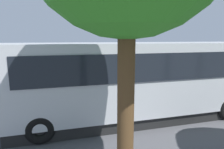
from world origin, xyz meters
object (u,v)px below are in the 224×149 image
Objects in this scene: spectator_left at (111,83)px; traffic_cone at (141,78)px; stunt_motorcycle at (101,75)px; spectator_far_left at (130,80)px; tour_bus at (135,81)px; parked_motorcycle_silver at (107,95)px; spectator_centre at (95,83)px.

spectator_left reaches higher than traffic_cone.
spectator_far_left is at bearing 104.51° from stunt_motorcycle.
tour_bus reaches higher than spectator_left.
tour_bus is at bearing 100.02° from spectator_left.
tour_bus is 3.20m from spectator_far_left.
spectator_far_left reaches higher than parked_motorcycle_silver.
tour_bus is 2.56m from parked_motorcycle_silver.
spectator_centre is at bearing 43.30° from traffic_cone.
spectator_left is 1.02× the size of spectator_centre.
stunt_motorcycle is (-0.15, -4.49, -0.39)m from spectator_left.
traffic_cone is at bearing -126.85° from parked_motorcycle_silver.
tour_bus is at bearing 92.58° from stunt_motorcycle.
traffic_cone is at bearing -118.07° from spectator_far_left.
stunt_motorcycle is at bearing -95.11° from parked_motorcycle_silver.
spectator_centre is at bearing 76.78° from stunt_motorcycle.
tour_bus is 6.45× the size of spectator_left.
parked_motorcycle_silver is (0.30, 0.53, -0.52)m from spectator_left.
parked_motorcycle_silver is 1.00× the size of stunt_motorcycle.
spectator_far_left is at bearing 179.50° from spectator_centre.
spectator_centre is (1.29, -3.07, -0.67)m from tour_bus.
stunt_motorcycle is (-0.45, -5.02, 0.13)m from parked_motorcycle_silver.
parked_motorcycle_silver is 5.98m from traffic_cone.
stunt_motorcycle is at bearing -75.49° from spectator_far_left.
spectator_centre reaches higher than stunt_motorcycle.
tour_bus reaches higher than spectator_far_left.
spectator_left is at bearing -119.49° from parked_motorcycle_silver.
spectator_centre reaches higher than traffic_cone.
traffic_cone is at bearing -136.70° from spectator_centre.
spectator_left is at bearing 17.10° from spectator_far_left.
stunt_motorcycle is at bearing -103.22° from spectator_centre.
tour_bus is at bearing 109.79° from parked_motorcycle_silver.
parked_motorcycle_silver is at bearing 84.89° from stunt_motorcycle.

